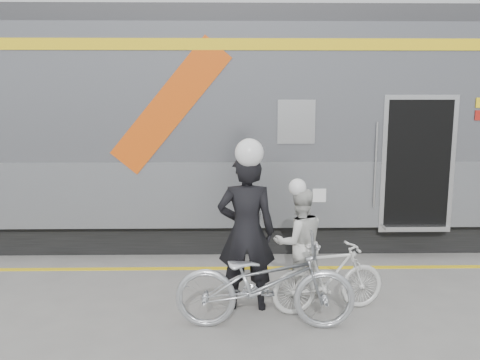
{
  "coord_description": "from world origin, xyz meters",
  "views": [
    {
      "loc": [
        -0.84,
        -5.42,
        2.73
      ],
      "look_at": [
        -0.71,
        1.6,
        1.5
      ],
      "focal_mm": 38.0,
      "sensor_mm": 36.0,
      "label": 1
    }
  ],
  "objects_px": {
    "bicycle_left": "(265,282)",
    "bicycle_right": "(329,277)",
    "woman": "(299,242)",
    "man": "(246,232)"
  },
  "relations": [
    {
      "from": "bicycle_left",
      "to": "bicycle_right",
      "type": "height_order",
      "value": "bicycle_left"
    },
    {
      "from": "bicycle_left",
      "to": "woman",
      "type": "xyz_separation_m",
      "value": [
        0.52,
        0.96,
        0.19
      ]
    },
    {
      "from": "bicycle_left",
      "to": "bicycle_right",
      "type": "bearing_deg",
      "value": -61.0
    },
    {
      "from": "man",
      "to": "bicycle_left",
      "type": "bearing_deg",
      "value": 112.46
    },
    {
      "from": "woman",
      "to": "bicycle_right",
      "type": "height_order",
      "value": "woman"
    },
    {
      "from": "man",
      "to": "woman",
      "type": "height_order",
      "value": "man"
    },
    {
      "from": "woman",
      "to": "man",
      "type": "bearing_deg",
      "value": 16.72
    },
    {
      "from": "bicycle_right",
      "to": "bicycle_left",
      "type": "bearing_deg",
      "value": 103.65
    },
    {
      "from": "bicycle_left",
      "to": "man",
      "type": "bearing_deg",
      "value": 22.46
    },
    {
      "from": "bicycle_left",
      "to": "woman",
      "type": "bearing_deg",
      "value": -26.14
    }
  ]
}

